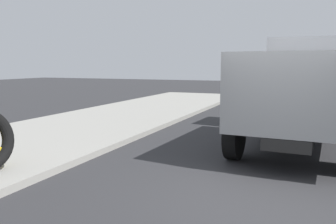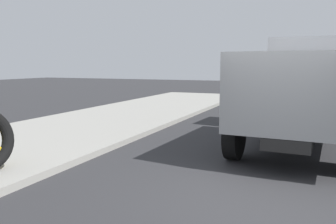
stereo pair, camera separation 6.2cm
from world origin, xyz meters
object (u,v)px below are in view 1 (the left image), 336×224
at_px(dump_truck_yellow, 301,71).
at_px(dump_truck_orange, 314,70).
at_px(dump_truck_gray, 304,85).
at_px(dump_truck_green, 331,75).

relative_size(dump_truck_yellow, dump_truck_orange, 1.00).
bearing_deg(dump_truck_gray, dump_truck_orange, -0.52).
bearing_deg(dump_truck_yellow, dump_truck_green, -171.35).
relative_size(dump_truck_gray, dump_truck_orange, 1.01).
distance_m(dump_truck_gray, dump_truck_green, 9.24).
bearing_deg(dump_truck_green, dump_truck_orange, 2.40).
relative_size(dump_truck_green, dump_truck_orange, 1.01).
relative_size(dump_truck_gray, dump_truck_green, 1.00).
height_order(dump_truck_green, dump_truck_yellow, same).
bearing_deg(dump_truck_green, dump_truck_gray, 173.66).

